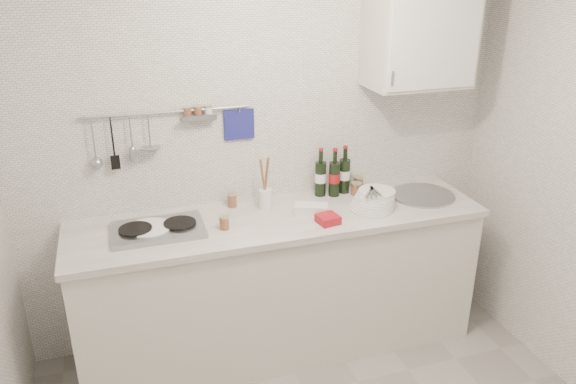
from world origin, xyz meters
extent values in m
cube|color=silver|center=(0.00, 1.40, 1.25)|extent=(3.00, 0.02, 2.50)
cube|color=silver|center=(0.00, 1.10, 0.44)|extent=(2.40, 0.60, 0.88)
cube|color=silver|center=(0.00, 1.10, 0.90)|extent=(2.44, 0.64, 0.04)
cube|color=black|center=(0.00, 1.12, 0.05)|extent=(2.34, 0.52, 0.10)
cube|color=#93969B|center=(-0.70, 1.10, 0.94)|extent=(0.50, 0.32, 0.03)
cylinder|color=black|center=(-0.82, 1.10, 0.96)|extent=(0.18, 0.18, 0.01)
cylinder|color=black|center=(-0.58, 1.10, 0.96)|extent=(0.18, 0.18, 0.01)
cylinder|color=#93969B|center=(0.95, 1.10, 0.93)|extent=(0.40, 0.40, 0.02)
cylinder|color=#93969B|center=(0.95, 1.10, 0.87)|extent=(0.34, 0.34, 0.10)
cylinder|color=#93969B|center=(-0.58, 1.37, 1.52)|extent=(0.95, 0.02, 0.02)
cube|color=navy|center=(-0.16, 1.39, 1.41)|extent=(0.18, 0.02, 0.18)
cube|color=silver|center=(0.90, 1.22, 1.95)|extent=(0.60, 0.35, 0.70)
cube|color=white|center=(0.90, 1.04, 1.95)|extent=(0.56, 0.01, 0.66)
cylinder|color=#93969B|center=(0.64, 1.03, 1.70)|extent=(0.01, 0.01, 0.08)
cylinder|color=#5263BB|center=(-0.76, 1.10, 0.93)|extent=(0.25, 0.25, 0.01)
cylinder|color=#5263BB|center=(-0.75, 1.10, 0.94)|extent=(0.25, 0.25, 0.01)
cylinder|color=#5263BB|center=(-0.75, 1.11, 0.95)|extent=(0.24, 0.24, 0.01)
cylinder|color=white|center=(0.55, 1.02, 0.93)|extent=(0.26, 0.26, 0.01)
cylinder|color=white|center=(0.56, 1.02, 0.94)|extent=(0.26, 0.26, 0.01)
cylinder|color=white|center=(0.57, 1.03, 0.95)|extent=(0.25, 0.25, 0.01)
cylinder|color=white|center=(0.57, 1.03, 0.97)|extent=(0.25, 0.25, 0.01)
cylinder|color=white|center=(0.58, 1.03, 0.98)|extent=(0.24, 0.24, 0.01)
cylinder|color=white|center=(0.58, 1.04, 0.99)|extent=(0.23, 0.23, 0.01)
cylinder|color=white|center=(0.59, 1.04, 1.01)|extent=(0.23, 0.23, 0.01)
cylinder|color=white|center=(0.60, 1.05, 1.02)|extent=(0.22, 0.22, 0.01)
cube|color=white|center=(0.19, 1.07, 0.95)|extent=(0.22, 0.17, 0.06)
cube|color=red|center=(0.23, 0.92, 0.94)|extent=(0.13, 0.13, 0.05)
cylinder|color=white|center=(-0.05, 1.24, 0.98)|extent=(0.08, 0.08, 0.12)
cylinder|color=brown|center=(-0.04, 1.24, 1.13)|extent=(0.03, 0.06, 0.23)
cylinder|color=brown|center=(-0.06, 1.25, 1.12)|extent=(0.04, 0.04, 0.22)
cylinder|color=brown|center=(-0.24, 1.31, 0.96)|extent=(0.05, 0.05, 0.08)
cylinder|color=tan|center=(-0.24, 1.31, 1.00)|extent=(0.06, 0.06, 0.01)
cylinder|color=brown|center=(0.62, 1.35, 0.95)|extent=(0.06, 0.06, 0.07)
cylinder|color=tan|center=(0.62, 1.35, 0.99)|extent=(0.07, 0.07, 0.01)
cylinder|color=brown|center=(0.56, 1.25, 0.96)|extent=(0.06, 0.06, 0.07)
cylinder|color=tan|center=(0.56, 1.25, 1.00)|extent=(0.07, 0.07, 0.01)
cylinder|color=brown|center=(-0.34, 1.03, 0.96)|extent=(0.05, 0.05, 0.07)
cylinder|color=tan|center=(-0.34, 1.03, 1.00)|extent=(0.06, 0.06, 0.01)
camera|label=1|loc=(-0.87, -1.75, 2.32)|focal=35.00mm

